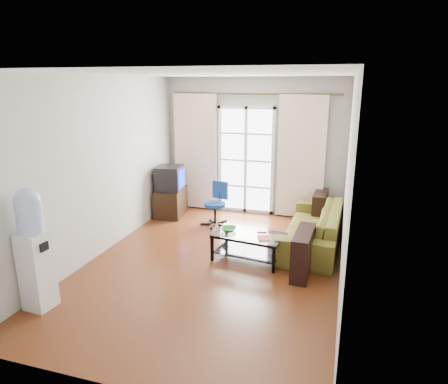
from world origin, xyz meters
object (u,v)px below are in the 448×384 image
object	(u,v)px
crt_tv	(169,178)
task_chair	(216,212)
water_cooler	(34,247)
tv_stand	(171,202)
sofa	(313,226)
coffee_table	(249,243)

from	to	relation	value
crt_tv	task_chair	distance (m)	1.19
task_chair	water_cooler	bearing A→B (deg)	-93.62
tv_stand	crt_tv	size ratio (longest dim) A/B	1.30
sofa	water_cooler	bearing A→B (deg)	-43.24
task_chair	water_cooler	world-z (taller)	water_cooler
tv_stand	water_cooler	size ratio (longest dim) A/B	0.50
sofa	tv_stand	size ratio (longest dim) A/B	2.94
sofa	task_chair	world-z (taller)	task_chair
tv_stand	task_chair	xyz separation A→B (m)	(1.04, -0.27, -0.03)
coffee_table	water_cooler	world-z (taller)	water_cooler
coffee_table	task_chair	bearing A→B (deg)	125.69
crt_tv	water_cooler	distance (m)	3.53
task_chair	water_cooler	size ratio (longest dim) A/B	0.55
coffee_table	water_cooler	bearing A→B (deg)	-135.89
crt_tv	task_chair	size ratio (longest dim) A/B	0.70
sofa	crt_tv	xyz separation A→B (m)	(-2.86, 0.65, 0.47)
sofa	task_chair	size ratio (longest dim) A/B	2.68
sofa	tv_stand	world-z (taller)	sofa
tv_stand	crt_tv	xyz separation A→B (m)	(0.00, -0.06, 0.51)
water_cooler	tv_stand	bearing A→B (deg)	92.96
tv_stand	water_cooler	bearing A→B (deg)	-98.23
coffee_table	water_cooler	size ratio (longest dim) A/B	0.74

